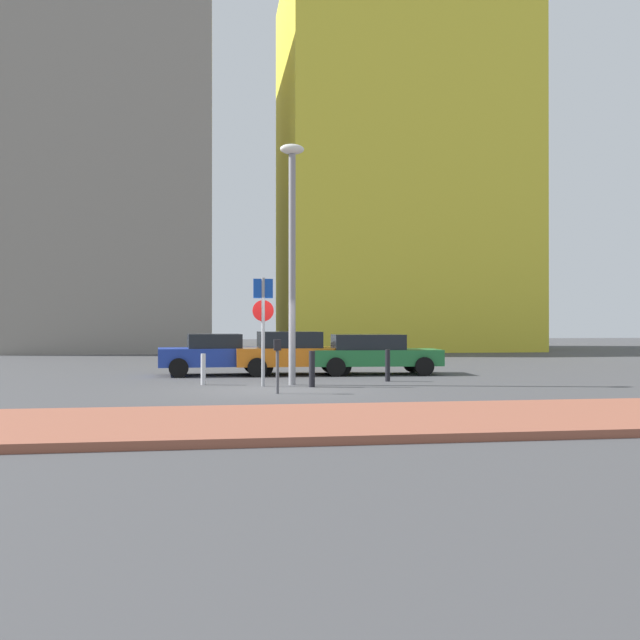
{
  "coord_description": "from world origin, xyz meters",
  "views": [
    {
      "loc": [
        -1.63,
        -18.79,
        1.79
      ],
      "look_at": [
        1.47,
        1.74,
        1.88
      ],
      "focal_mm": 39.94,
      "sensor_mm": 36.0,
      "label": 1
    }
  ],
  "objects_px": {
    "parking_meter": "(277,358)",
    "street_lamp": "(292,243)",
    "traffic_bollard_mid": "(312,369)",
    "traffic_bollard_far": "(388,365)",
    "parking_sign_post": "(263,318)",
    "parked_car_orange": "(294,352)",
    "traffic_bollard_near": "(203,369)",
    "parked_car_blue": "(218,354)",
    "parked_car_green": "(373,353)"
  },
  "relations": [
    {
      "from": "parking_meter",
      "to": "traffic_bollard_mid",
      "type": "relative_size",
      "value": 1.36
    },
    {
      "from": "parked_car_blue",
      "to": "parking_meter",
      "type": "height_order",
      "value": "parked_car_blue"
    },
    {
      "from": "parking_meter",
      "to": "traffic_bollard_near",
      "type": "height_order",
      "value": "parking_meter"
    },
    {
      "from": "parking_sign_post",
      "to": "street_lamp",
      "type": "xyz_separation_m",
      "value": [
        0.86,
        0.33,
        2.17
      ]
    },
    {
      "from": "parked_car_orange",
      "to": "traffic_bollard_mid",
      "type": "bearing_deg",
      "value": -90.57
    },
    {
      "from": "parking_sign_post",
      "to": "street_lamp",
      "type": "bearing_deg",
      "value": 20.93
    },
    {
      "from": "traffic_bollard_mid",
      "to": "parking_meter",
      "type": "bearing_deg",
      "value": -123.48
    },
    {
      "from": "parked_car_orange",
      "to": "parking_meter",
      "type": "xyz_separation_m",
      "value": [
        -1.17,
        -6.51,
        0.12
      ]
    },
    {
      "from": "parked_car_orange",
      "to": "traffic_bollard_near",
      "type": "relative_size",
      "value": 4.7
    },
    {
      "from": "parked_car_orange",
      "to": "parking_sign_post",
      "type": "height_order",
      "value": "parking_sign_post"
    },
    {
      "from": "traffic_bollard_far",
      "to": "parked_car_green",
      "type": "bearing_deg",
      "value": 85.54
    },
    {
      "from": "parked_car_blue",
      "to": "traffic_bollard_mid",
      "type": "relative_size",
      "value": 4.18
    },
    {
      "from": "parking_meter",
      "to": "street_lamp",
      "type": "xyz_separation_m",
      "value": [
        0.64,
        2.44,
        3.21
      ]
    },
    {
      "from": "traffic_bollard_near",
      "to": "parked_car_blue",
      "type": "bearing_deg",
      "value": 83.18
    },
    {
      "from": "parked_car_green",
      "to": "traffic_bollard_far",
      "type": "height_order",
      "value": "parked_car_green"
    },
    {
      "from": "street_lamp",
      "to": "traffic_bollard_mid",
      "type": "distance_m",
      "value": 3.7
    },
    {
      "from": "parked_car_blue",
      "to": "traffic_bollard_mid",
      "type": "xyz_separation_m",
      "value": [
        2.55,
        -5.0,
        -0.23
      ]
    },
    {
      "from": "parked_car_blue",
      "to": "parked_car_orange",
      "type": "height_order",
      "value": "parked_car_orange"
    },
    {
      "from": "parking_sign_post",
      "to": "traffic_bollard_near",
      "type": "relative_size",
      "value": 3.4
    },
    {
      "from": "parked_car_green",
      "to": "parking_meter",
      "type": "bearing_deg",
      "value": -122.06
    },
    {
      "from": "traffic_bollard_mid",
      "to": "traffic_bollard_far",
      "type": "height_order",
      "value": "traffic_bollard_mid"
    },
    {
      "from": "parking_meter",
      "to": "street_lamp",
      "type": "height_order",
      "value": "street_lamp"
    },
    {
      "from": "parked_car_green",
      "to": "parked_car_blue",
      "type": "bearing_deg",
      "value": 175.13
    },
    {
      "from": "parked_car_green",
      "to": "parking_meter",
      "type": "distance_m",
      "value": 7.37
    },
    {
      "from": "parking_sign_post",
      "to": "parked_car_orange",
      "type": "bearing_deg",
      "value": 72.57
    },
    {
      "from": "parked_car_blue",
      "to": "parking_sign_post",
      "type": "height_order",
      "value": "parking_sign_post"
    },
    {
      "from": "parked_car_green",
      "to": "traffic_bollard_mid",
      "type": "relative_size",
      "value": 4.47
    },
    {
      "from": "street_lamp",
      "to": "traffic_bollard_mid",
      "type": "xyz_separation_m",
      "value": [
        0.47,
        -0.75,
        -3.59
      ]
    },
    {
      "from": "parked_car_orange",
      "to": "traffic_bollard_near",
      "type": "height_order",
      "value": "parked_car_orange"
    },
    {
      "from": "traffic_bollard_mid",
      "to": "traffic_bollard_far",
      "type": "distance_m",
      "value": 2.99
    },
    {
      "from": "parked_car_green",
      "to": "traffic_bollard_near",
      "type": "distance_m",
      "value": 6.72
    },
    {
      "from": "traffic_bollard_near",
      "to": "parked_car_green",
      "type": "bearing_deg",
      "value": 30.2
    },
    {
      "from": "parked_car_orange",
      "to": "traffic_bollard_mid",
      "type": "xyz_separation_m",
      "value": [
        -0.05,
        -4.82,
        -0.27
      ]
    },
    {
      "from": "parking_meter",
      "to": "traffic_bollard_mid",
      "type": "bearing_deg",
      "value": 56.52
    },
    {
      "from": "parked_car_blue",
      "to": "parked_car_orange",
      "type": "relative_size",
      "value": 1.0
    },
    {
      "from": "parking_sign_post",
      "to": "street_lamp",
      "type": "distance_m",
      "value": 2.35
    },
    {
      "from": "parked_car_blue",
      "to": "parking_meter",
      "type": "distance_m",
      "value": 6.85
    },
    {
      "from": "traffic_bollard_mid",
      "to": "traffic_bollard_far",
      "type": "bearing_deg",
      "value": 31.32
    },
    {
      "from": "parking_meter",
      "to": "traffic_bollard_far",
      "type": "relative_size",
      "value": 1.41
    },
    {
      "from": "parking_sign_post",
      "to": "traffic_bollard_near",
      "type": "height_order",
      "value": "parking_sign_post"
    },
    {
      "from": "street_lamp",
      "to": "parking_sign_post",
      "type": "bearing_deg",
      "value": -159.07
    },
    {
      "from": "parked_car_orange",
      "to": "street_lamp",
      "type": "xyz_separation_m",
      "value": [
        -0.52,
        -4.07,
        3.32
      ]
    },
    {
      "from": "parked_car_orange",
      "to": "traffic_bollard_far",
      "type": "distance_m",
      "value": 4.13
    },
    {
      "from": "parked_car_blue",
      "to": "parked_car_orange",
      "type": "xyz_separation_m",
      "value": [
        2.6,
        -0.18,
        0.04
      ]
    },
    {
      "from": "parked_car_blue",
      "to": "traffic_bollard_far",
      "type": "height_order",
      "value": "parked_car_blue"
    },
    {
      "from": "parking_sign_post",
      "to": "traffic_bollard_mid",
      "type": "relative_size",
      "value": 3.03
    },
    {
      "from": "parking_sign_post",
      "to": "parking_meter",
      "type": "height_order",
      "value": "parking_sign_post"
    },
    {
      "from": "traffic_bollard_far",
      "to": "traffic_bollard_mid",
      "type": "bearing_deg",
      "value": -148.68
    },
    {
      "from": "parking_meter",
      "to": "traffic_bollard_far",
      "type": "xyz_separation_m",
      "value": [
        3.68,
        3.25,
        -0.4
      ]
    },
    {
      "from": "parking_sign_post",
      "to": "traffic_bollard_near",
      "type": "distance_m",
      "value": 2.36
    }
  ]
}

